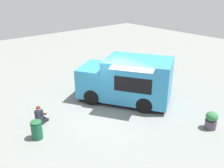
{
  "coord_description": "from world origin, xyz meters",
  "views": [
    {
      "loc": [
        -7.8,
        7.01,
        5.82
      ],
      "look_at": [
        0.49,
        -0.13,
        1.29
      ],
      "focal_mm": 39.44,
      "sensor_mm": 36.0,
      "label": 1
    }
  ],
  "objects_px": {
    "person_customer": "(40,116)",
    "planter_flowering_near": "(211,120)",
    "food_truck": "(127,81)",
    "planter_flowering_far": "(118,66)",
    "trash_bin": "(37,130)"
  },
  "relations": [
    {
      "from": "trash_bin",
      "to": "planter_flowering_far",
      "type": "bearing_deg",
      "value": -63.79
    },
    {
      "from": "person_customer",
      "to": "planter_flowering_near",
      "type": "height_order",
      "value": "person_customer"
    },
    {
      "from": "food_truck",
      "to": "planter_flowering_near",
      "type": "xyz_separation_m",
      "value": [
        -4.3,
        -0.84,
        -0.69
      ]
    },
    {
      "from": "planter_flowering_near",
      "to": "food_truck",
      "type": "bearing_deg",
      "value": 11.05
    },
    {
      "from": "planter_flowering_near",
      "to": "planter_flowering_far",
      "type": "distance_m",
      "value": 8.21
    },
    {
      "from": "person_customer",
      "to": "trash_bin",
      "type": "distance_m",
      "value": 1.2
    },
    {
      "from": "planter_flowering_far",
      "to": "trash_bin",
      "type": "xyz_separation_m",
      "value": [
        -3.84,
        7.8,
        0.02
      ]
    },
    {
      "from": "person_customer",
      "to": "planter_flowering_far",
      "type": "distance_m",
      "value": 7.71
    },
    {
      "from": "planter_flowering_near",
      "to": "trash_bin",
      "type": "distance_m",
      "value": 7.26
    },
    {
      "from": "planter_flowering_near",
      "to": "person_customer",
      "type": "bearing_deg",
      "value": 45.78
    },
    {
      "from": "planter_flowering_far",
      "to": "trash_bin",
      "type": "relative_size",
      "value": 0.95
    },
    {
      "from": "planter_flowering_far",
      "to": "trash_bin",
      "type": "distance_m",
      "value": 8.69
    },
    {
      "from": "trash_bin",
      "to": "planter_flowering_near",
      "type": "bearing_deg",
      "value": -124.98
    },
    {
      "from": "food_truck",
      "to": "person_customer",
      "type": "height_order",
      "value": "food_truck"
    },
    {
      "from": "food_truck",
      "to": "planter_flowering_far",
      "type": "relative_size",
      "value": 6.72
    }
  ]
}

